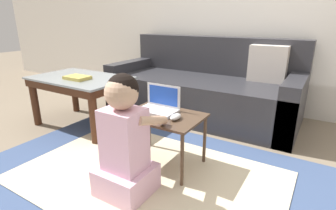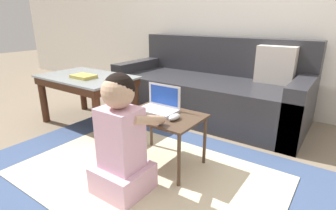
# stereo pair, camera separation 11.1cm
# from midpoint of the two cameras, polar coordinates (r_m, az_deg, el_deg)

# --- Properties ---
(ground_plane) EXTENTS (16.00, 16.00, 0.00)m
(ground_plane) POSITION_cam_midpoint_polar(r_m,az_deg,el_deg) (2.03, -1.40, -12.19)
(ground_plane) COLOR #7F705B
(area_rug) EXTENTS (2.43, 1.61, 0.01)m
(area_rug) POSITION_cam_midpoint_polar(r_m,az_deg,el_deg) (1.87, -6.22, -15.21)
(area_rug) COLOR #3D517A
(area_rug) RESTS_ON ground_plane
(couch) EXTENTS (2.02, 0.89, 0.84)m
(couch) POSITION_cam_midpoint_polar(r_m,az_deg,el_deg) (2.93, 6.78, 3.51)
(couch) COLOR #2D2D33
(couch) RESTS_ON ground_plane
(coffee_table) EXTENTS (0.94, 0.60, 0.50)m
(coffee_table) POSITION_cam_midpoint_polar(r_m,az_deg,el_deg) (2.71, -19.61, 4.11)
(coffee_table) COLOR gray
(coffee_table) RESTS_ON ground_plane
(laptop_desk) EXTENTS (0.54, 0.39, 0.39)m
(laptop_desk) POSITION_cam_midpoint_polar(r_m,az_deg,el_deg) (1.85, -2.76, -3.54)
(laptop_desk) COLOR #4C3828
(laptop_desk) RESTS_ON ground_plane
(laptop) EXTENTS (0.28, 0.18, 0.19)m
(laptop) POSITION_cam_midpoint_polar(r_m,az_deg,el_deg) (1.90, -3.74, -0.43)
(laptop) COLOR silver
(laptop) RESTS_ON laptop_desk
(computer_mouse) EXTENTS (0.06, 0.11, 0.04)m
(computer_mouse) POSITION_cam_midpoint_polar(r_m,az_deg,el_deg) (1.74, -0.17, -2.61)
(computer_mouse) COLOR silver
(computer_mouse) RESTS_ON laptop_desk
(person_seated) EXTENTS (0.31, 0.42, 0.75)m
(person_seated) POSITION_cam_midpoint_polar(r_m,az_deg,el_deg) (1.57, -11.37, -7.79)
(person_seated) COLOR #E5B2CC
(person_seated) RESTS_ON ground_plane
(book_on_table) EXTENTS (0.23, 0.16, 0.03)m
(book_on_table) POSITION_cam_midpoint_polar(r_m,az_deg,el_deg) (2.60, -20.32, 5.61)
(book_on_table) COLOR tan
(book_on_table) RESTS_ON coffee_table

